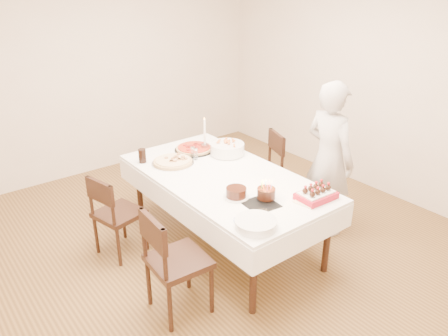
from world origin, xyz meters
TOP-DOWN VIEW (x-y plane):
  - floor at (0.00, 0.00)m, footprint 5.00×5.00m
  - wall_back at (0.00, 2.50)m, footprint 4.50×0.04m
  - wall_right at (2.25, 0.00)m, footprint 0.04×5.00m
  - dining_table at (-0.02, -0.02)m, footprint 1.68×2.37m
  - chair_right_savory at (0.79, 0.34)m, footprint 0.58×0.58m
  - chair_left_savory at (-0.91, 0.47)m, footprint 0.52×0.52m
  - chair_left_dessert at (-0.89, -0.56)m, footprint 0.50×0.50m
  - person at (0.98, -0.45)m, footprint 0.41×0.60m
  - pizza_white at (-0.25, 0.52)m, footprint 0.46×0.46m
  - pizza_pepperoni at (0.12, 0.69)m, footprint 0.53×0.53m
  - red_placemat at (0.31, 0.55)m, footprint 0.26×0.26m
  - pasta_bowl at (0.33, 0.38)m, footprint 0.46×0.46m
  - taper_candle at (0.21, 0.61)m, footprint 0.10×0.10m
  - shaker_pair at (-0.01, 0.47)m, footprint 0.13×0.13m
  - cola_glass at (-0.48, 0.74)m, footprint 0.08×0.08m
  - layer_cake at (-0.21, -0.43)m, footprint 0.23×0.23m
  - cake_board at (-0.13, -0.66)m, footprint 0.29×0.29m
  - birthday_cake at (-0.03, -0.61)m, footprint 0.20×0.20m
  - strawberry_box at (0.31, -0.87)m, footprint 0.34×0.24m
  - box_lid at (0.26, -0.86)m, footprint 0.30×0.22m
  - plate_stack at (-0.40, -0.90)m, footprint 0.39×0.39m
  - china_plate at (-0.40, -0.78)m, footprint 0.23×0.23m

SIDE VIEW (x-z plane):
  - floor at x=0.00m, z-range 0.00..0.00m
  - dining_table at x=-0.02m, z-range 0.00..0.75m
  - chair_left_savory at x=-0.91m, z-range 0.00..0.85m
  - chair_right_savory at x=0.79m, z-range 0.00..0.89m
  - chair_left_dessert at x=-0.89m, z-range 0.00..0.93m
  - red_placemat at x=0.31m, z-range 0.75..0.75m
  - cake_board at x=-0.13m, z-range 0.74..0.76m
  - box_lid at x=0.26m, z-range 0.74..0.76m
  - china_plate at x=-0.40m, z-range 0.75..0.76m
  - pizza_white at x=-0.25m, z-range 0.75..0.79m
  - pizza_pepperoni at x=0.12m, z-range 0.75..0.79m
  - plate_stack at x=-0.40m, z-range 0.75..0.82m
  - strawberry_box at x=0.31m, z-range 0.75..0.83m
  - layer_cake at x=-0.21m, z-range 0.75..0.84m
  - person at x=0.98m, z-range 0.00..1.60m
  - shaker_pair at x=-0.01m, z-range 0.75..0.87m
  - pasta_bowl at x=0.33m, z-range 0.76..0.87m
  - cola_glass at x=-0.48m, z-range 0.75..0.89m
  - birthday_cake at x=-0.03m, z-range 0.76..0.92m
  - taper_candle at x=0.21m, z-range 0.75..1.13m
  - wall_back at x=0.00m, z-range 0.00..2.70m
  - wall_right at x=2.25m, z-range 0.00..2.70m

